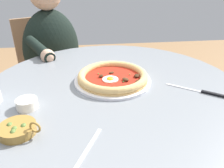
# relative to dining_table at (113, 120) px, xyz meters

# --- Properties ---
(dining_table) EXTENTS (1.00, 1.00, 0.76)m
(dining_table) POSITION_rel_dining_table_xyz_m (0.00, 0.00, 0.00)
(dining_table) COLOR gray
(dining_table) RESTS_ON ground
(pizza_on_plate) EXTENTS (0.30, 0.30, 0.04)m
(pizza_on_plate) POSITION_rel_dining_table_xyz_m (0.02, -0.00, 0.19)
(pizza_on_plate) COLOR white
(pizza_on_plate) RESTS_ON dining_table
(steak_knife) EXTENTS (0.14, 0.18, 0.01)m
(steak_knife) POSITION_rel_dining_table_xyz_m (-0.12, -0.32, 0.18)
(steak_knife) COLOR silver
(steak_knife) RESTS_ON dining_table
(ramekin_capers) EXTENTS (0.07, 0.07, 0.03)m
(ramekin_capers) POSITION_rel_dining_table_xyz_m (-0.14, 0.30, 0.19)
(ramekin_capers) COLOR white
(ramekin_capers) RESTS_ON dining_table
(olive_pan) EXTENTS (0.10, 0.12, 0.05)m
(olive_pan) POSITION_rel_dining_table_xyz_m (-0.26, 0.29, 0.19)
(olive_pan) COLOR olive
(olive_pan) RESTS_ON dining_table
(fork_utensil) EXTENTS (0.16, 0.09, 0.00)m
(fork_utensil) POSITION_rel_dining_table_xyz_m (-0.35, 0.11, 0.18)
(fork_utensil) COLOR #BCBCC1
(fork_utensil) RESTS_ON dining_table
(diner_person) EXTENTS (0.58, 0.43, 1.13)m
(diner_person) POSITION_rel_dining_table_xyz_m (0.62, 0.31, -0.08)
(diner_person) COLOR #282833
(diner_person) RESTS_ON ground
(cafe_chair_diner) EXTENTS (0.53, 0.53, 0.87)m
(cafe_chair_diner) POSITION_rel_dining_table_xyz_m (0.75, 0.38, -0.05)
(cafe_chair_diner) COLOR #957050
(cafe_chair_diner) RESTS_ON ground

